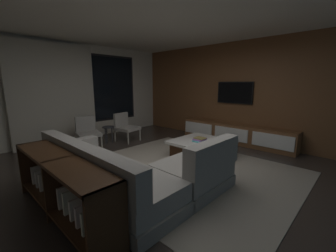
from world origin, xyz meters
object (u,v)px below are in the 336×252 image
object	(u,v)px
coffee_table	(201,148)
side_stool	(108,130)
book_stack_on_coffee_table	(200,139)
accent_chair_near_window	(125,125)
mounted_tv	(235,93)
media_console	(236,134)
console_table_behind_couch	(61,185)
sectional_couch	(131,174)
accent_chair_by_curtain	(87,130)

from	to	relation	value
coffee_table	side_stool	bearing A→B (deg)	108.59
book_stack_on_coffee_table	accent_chair_near_window	size ratio (longest dim) A/B	0.38
book_stack_on_coffee_table	mounted_tv	size ratio (longest dim) A/B	0.29
media_console	mounted_tv	size ratio (longest dim) A/B	3.06
accent_chair_near_window	console_table_behind_couch	world-z (taller)	accent_chair_near_window
sectional_couch	console_table_behind_couch	bearing A→B (deg)	171.87
console_table_behind_couch	accent_chair_near_window	bearing A→B (deg)	42.33
sectional_couch	accent_chair_by_curtain	xyz separation A→B (m)	(0.67, 2.67, 0.14)
mounted_tv	media_console	bearing A→B (deg)	-132.48
accent_chair_near_window	console_table_behind_couch	bearing A→B (deg)	-137.67
sectional_couch	media_console	distance (m)	3.61
media_console	console_table_behind_couch	size ratio (longest dim) A/B	1.48
sectional_couch	accent_chair_by_curtain	bearing A→B (deg)	75.92
book_stack_on_coffee_table	console_table_behind_couch	bearing A→B (deg)	-178.90
accent_chair_near_window	coffee_table	bearing A→B (deg)	-81.58
accent_chair_by_curtain	media_console	xyz separation A→B (m)	(2.93, -2.56, -0.18)
accent_chair_by_curtain	side_stool	size ratio (longest dim) A/B	1.70
accent_chair_by_curtain	mounted_tv	xyz separation A→B (m)	(3.12, -2.36, 0.92)
media_console	coffee_table	bearing A→B (deg)	177.94
accent_chair_near_window	media_console	distance (m)	3.07
side_stool	sectional_couch	bearing A→B (deg)	-115.19
coffee_table	console_table_behind_couch	xyz separation A→B (m)	(-2.97, -0.04, 0.22)
coffee_table	accent_chair_by_curtain	bearing A→B (deg)	119.04
coffee_table	media_console	world-z (taller)	media_console
side_stool	media_console	bearing A→B (deg)	-46.62
accent_chair_by_curtain	media_console	bearing A→B (deg)	-41.06
console_table_behind_couch	accent_chair_by_curtain	bearing A→B (deg)	58.06
book_stack_on_coffee_table	accent_chair_by_curtain	bearing A→B (deg)	118.30
coffee_table	mounted_tv	world-z (taller)	mounted_tv
coffee_table	accent_chair_near_window	distance (m)	2.39
accent_chair_near_window	accent_chair_by_curtain	size ratio (longest dim) A/B	1.00
sectional_couch	side_stool	world-z (taller)	sectional_couch
media_console	console_table_behind_couch	world-z (taller)	console_table_behind_couch
coffee_table	console_table_behind_couch	world-z (taller)	console_table_behind_couch
accent_chair_near_window	side_stool	size ratio (longest dim) A/B	1.70
accent_chair_near_window	console_table_behind_couch	xyz separation A→B (m)	(-2.62, -2.39, -0.02)
mounted_tv	console_table_behind_couch	bearing A→B (deg)	-177.82
sectional_couch	console_table_behind_couch	distance (m)	0.93
accent_chair_near_window	mounted_tv	world-z (taller)	mounted_tv
book_stack_on_coffee_table	console_table_behind_couch	distance (m)	2.92
sectional_couch	media_console	world-z (taller)	sectional_couch
accent_chair_by_curtain	side_stool	bearing A→B (deg)	-4.79
sectional_couch	accent_chair_by_curtain	size ratio (longest dim) A/B	3.21
side_stool	console_table_behind_couch	world-z (taller)	console_table_behind_couch
book_stack_on_coffee_table	media_console	distance (m)	1.61
book_stack_on_coffee_table	console_table_behind_couch	xyz separation A→B (m)	(-2.92, -0.06, 0.02)
book_stack_on_coffee_table	side_stool	distance (m)	2.55
coffee_table	accent_chair_by_curtain	world-z (taller)	accent_chair_by_curtain
accent_chair_by_curtain	mounted_tv	bearing A→B (deg)	-37.13
mounted_tv	console_table_behind_couch	xyz separation A→B (m)	(-4.70, -0.18, -0.94)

